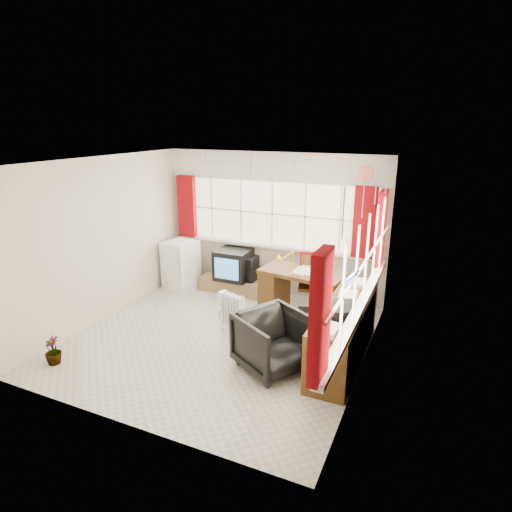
# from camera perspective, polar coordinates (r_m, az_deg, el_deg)

# --- Properties ---
(ground) EXTENTS (4.00, 4.00, 0.00)m
(ground) POSITION_cam_1_polar(r_m,az_deg,el_deg) (6.28, -4.83, -10.90)
(ground) COLOR beige
(ground) RESTS_ON ground
(room_walls) EXTENTS (4.00, 4.00, 4.00)m
(room_walls) POSITION_cam_1_polar(r_m,az_deg,el_deg) (5.73, -5.21, 2.43)
(room_walls) COLOR beige
(room_walls) RESTS_ON ground
(window_back) EXTENTS (3.70, 0.12, 3.60)m
(window_back) POSITION_cam_1_polar(r_m,az_deg,el_deg) (7.57, 2.05, 1.88)
(window_back) COLOR #FFF2C9
(window_back) RESTS_ON room_walls
(window_right) EXTENTS (0.12, 3.70, 3.60)m
(window_right) POSITION_cam_1_polar(r_m,az_deg,el_deg) (5.29, 13.81, -5.69)
(window_right) COLOR #FFF2C9
(window_right) RESTS_ON room_walls
(curtains) EXTENTS (3.83, 3.83, 1.15)m
(curtains) POSITION_cam_1_polar(r_m,az_deg,el_deg) (6.21, 6.50, 3.15)
(curtains) COLOR #880707
(curtains) RESTS_ON room_walls
(overhead_cabinets) EXTENTS (3.98, 3.98, 0.48)m
(overhead_cabinets) POSITION_cam_1_polar(r_m,az_deg,el_deg) (6.10, 7.42, 10.46)
(overhead_cabinets) COLOR silver
(overhead_cabinets) RESTS_ON room_walls
(desk) EXTENTS (1.38, 0.81, 0.78)m
(desk) POSITION_cam_1_polar(r_m,az_deg,el_deg) (6.82, 6.16, -4.71)
(desk) COLOR #543213
(desk) RESTS_ON ground
(desk_lamp) EXTENTS (0.16, 0.14, 0.38)m
(desk_lamp) POSITION_cam_1_polar(r_m,az_deg,el_deg) (6.48, 4.94, -0.24)
(desk_lamp) COLOR yellow
(desk_lamp) RESTS_ON desk
(task_chair) EXTENTS (0.51, 0.53, 0.99)m
(task_chair) POSITION_cam_1_polar(r_m,az_deg,el_deg) (6.93, 7.43, -3.39)
(task_chair) COLOR black
(task_chair) RESTS_ON ground
(office_chair) EXTENTS (1.10, 1.09, 0.74)m
(office_chair) POSITION_cam_1_polar(r_m,az_deg,el_deg) (5.41, 2.34, -11.37)
(office_chair) COLOR black
(office_chair) RESTS_ON ground
(radiator) EXTENTS (0.41, 0.26, 0.58)m
(radiator) POSITION_cam_1_polar(r_m,az_deg,el_deg) (6.37, -3.09, -8.05)
(radiator) COLOR white
(radiator) RESTS_ON ground
(credenza) EXTENTS (0.50, 2.00, 0.85)m
(credenza) POSITION_cam_1_polar(r_m,az_deg,el_deg) (5.73, 11.65, -9.75)
(credenza) COLOR #543213
(credenza) RESTS_ON ground
(file_tray) EXTENTS (0.44, 0.48, 0.13)m
(file_tray) POSITION_cam_1_polar(r_m,az_deg,el_deg) (5.28, 11.47, -7.12)
(file_tray) COLOR black
(file_tray) RESTS_ON credenza
(tv_bench) EXTENTS (1.40, 0.50, 0.25)m
(tv_bench) POSITION_cam_1_polar(r_m,az_deg,el_deg) (7.85, -2.36, -3.86)
(tv_bench) COLOR #946C4A
(tv_bench) RESTS_ON ground
(crt_tv) EXTENTS (0.60, 0.57, 0.54)m
(crt_tv) POSITION_cam_1_polar(r_m,az_deg,el_deg) (7.71, -3.03, -1.13)
(crt_tv) COLOR black
(crt_tv) RESTS_ON tv_bench
(hifi_stack) EXTENTS (0.59, 0.38, 0.42)m
(hifi_stack) POSITION_cam_1_polar(r_m,az_deg,el_deg) (7.75, -1.89, -1.53)
(hifi_stack) COLOR black
(hifi_stack) RESTS_ON tv_bench
(mini_fridge) EXTENTS (0.62, 0.62, 0.89)m
(mini_fridge) POSITION_cam_1_polar(r_m,az_deg,el_deg) (8.02, -9.98, -1.19)
(mini_fridge) COLOR white
(mini_fridge) RESTS_ON ground
(spray_bottle_a) EXTENTS (0.16, 0.16, 0.31)m
(spray_bottle_a) POSITION_cam_1_polar(r_m,az_deg,el_deg) (7.17, 0.60, -5.73)
(spray_bottle_a) COLOR silver
(spray_bottle_a) RESTS_ON ground
(spray_bottle_b) EXTENTS (0.10, 0.10, 0.19)m
(spray_bottle_b) POSITION_cam_1_polar(r_m,az_deg,el_deg) (6.86, -4.62, -7.43)
(spray_bottle_b) COLOR #8CD1CD
(spray_bottle_b) RESTS_ON ground
(flower_vase) EXTENTS (0.26, 0.26, 0.37)m
(flower_vase) POSITION_cam_1_polar(r_m,az_deg,el_deg) (6.17, -25.45, -11.30)
(flower_vase) COLOR black
(flower_vase) RESTS_ON ground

